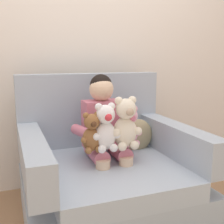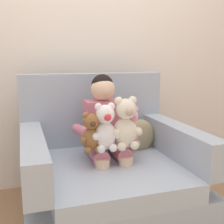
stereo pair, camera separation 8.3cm
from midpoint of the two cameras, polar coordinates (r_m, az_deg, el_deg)
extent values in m
plane|color=#936D4C|center=(2.14, 0.59, -20.58)|extent=(8.00, 8.00, 0.00)
cube|color=silver|center=(2.57, -4.90, 14.85)|extent=(6.00, 0.10, 2.60)
cube|color=#9EADBC|center=(2.07, 0.60, -16.96)|extent=(1.13, 1.04, 0.31)
cube|color=#A6B6C6|center=(1.92, 1.28, -12.26)|extent=(0.85, 0.90, 0.12)
cube|color=#9EADBC|center=(2.30, -2.92, 0.62)|extent=(1.13, 0.14, 0.57)
cube|color=#9EADBC|center=(1.77, -14.20, -8.63)|extent=(0.14, 0.90, 0.23)
cube|color=#9EADBC|center=(2.06, 14.44, -5.80)|extent=(0.14, 0.90, 0.23)
cube|color=#C66B7F|center=(2.04, -0.66, -2.40)|extent=(0.26, 0.16, 0.34)
sphere|color=beige|center=(2.00, -0.67, 4.62)|extent=(0.17, 0.17, 0.17)
sphere|color=black|center=(2.01, -0.76, 5.37)|extent=(0.16, 0.16, 0.16)
cylinder|color=#C66B7F|center=(1.95, -1.78, -8.28)|extent=(0.11, 0.26, 0.11)
cylinder|color=beige|center=(1.89, -0.63, -13.83)|extent=(0.09, 0.09, 0.30)
cylinder|color=#C66B7F|center=(1.99, 2.68, -7.81)|extent=(0.11, 0.26, 0.11)
cylinder|color=beige|center=(1.93, 4.03, -13.19)|extent=(0.09, 0.09, 0.30)
cylinder|color=#C66B7F|center=(1.89, -4.23, -4.11)|extent=(0.13, 0.27, 0.07)
cylinder|color=#C66B7F|center=(1.99, 4.79, -3.38)|extent=(0.13, 0.27, 0.07)
ellipsoid|color=#EAA8BC|center=(1.92, 4.76, -4.32)|extent=(0.12, 0.11, 0.16)
sphere|color=#EAA8BC|center=(1.88, 4.94, -0.78)|extent=(0.11, 0.11, 0.11)
sphere|color=#CC6684|center=(1.84, 5.50, -1.30)|extent=(0.04, 0.04, 0.04)
sphere|color=#EAA8BC|center=(1.86, 3.85, 0.45)|extent=(0.04, 0.04, 0.04)
sphere|color=#EAA8BC|center=(1.87, 3.46, -4.47)|extent=(0.04, 0.04, 0.04)
sphere|color=#EAA8BC|center=(1.88, 4.32, -6.54)|extent=(0.05, 0.05, 0.05)
sphere|color=#EAA8BC|center=(1.89, 5.92, 0.57)|extent=(0.04, 0.04, 0.04)
sphere|color=#EAA8BC|center=(1.91, 6.76, -4.17)|extent=(0.04, 0.04, 0.04)
sphere|color=#EAA8BC|center=(1.91, 6.23, -6.33)|extent=(0.05, 0.05, 0.05)
ellipsoid|color=white|center=(1.82, -0.16, -4.75)|extent=(0.14, 0.12, 0.19)
sphere|color=white|center=(1.78, -0.05, -0.46)|extent=(0.12, 0.12, 0.12)
sphere|color=#DB333D|center=(1.73, 0.50, -1.09)|extent=(0.05, 0.05, 0.05)
sphere|color=white|center=(1.76, -1.41, 1.03)|extent=(0.05, 0.05, 0.05)
sphere|color=white|center=(1.76, -1.90, -4.94)|extent=(0.05, 0.05, 0.05)
sphere|color=white|center=(1.78, -0.84, -7.44)|extent=(0.05, 0.05, 0.05)
sphere|color=white|center=(1.79, 1.18, 1.17)|extent=(0.05, 0.05, 0.05)
sphere|color=white|center=(1.80, 2.23, -4.58)|extent=(0.05, 0.05, 0.05)
sphere|color=white|center=(1.80, 1.56, -7.20)|extent=(0.05, 0.05, 0.05)
ellipsoid|color=silver|center=(1.86, 3.90, -4.07)|extent=(0.16, 0.13, 0.21)
sphere|color=silver|center=(1.82, 4.12, 0.60)|extent=(0.13, 0.13, 0.13)
sphere|color=tan|center=(1.77, 4.84, -0.05)|extent=(0.05, 0.05, 0.05)
sphere|color=silver|center=(1.80, 2.69, 2.23)|extent=(0.05, 0.05, 0.05)
sphere|color=silver|center=(1.80, 2.16, -4.26)|extent=(0.05, 0.05, 0.05)
sphere|color=silver|center=(1.82, 3.30, -6.97)|extent=(0.06, 0.06, 0.06)
sphere|color=silver|center=(1.83, 5.42, 2.35)|extent=(0.05, 0.05, 0.05)
sphere|color=silver|center=(1.85, 6.52, -3.87)|extent=(0.05, 0.05, 0.05)
sphere|color=silver|center=(1.85, 5.82, -6.70)|extent=(0.06, 0.06, 0.06)
ellipsoid|color=brown|center=(1.80, -2.89, -5.44)|extent=(0.12, 0.10, 0.15)
sphere|color=brown|center=(1.77, -2.85, -1.90)|extent=(0.10, 0.10, 0.10)
sphere|color=#4C2D19|center=(1.73, -2.46, -2.45)|extent=(0.04, 0.04, 0.04)
sphere|color=brown|center=(1.75, -3.99, -0.68)|extent=(0.04, 0.04, 0.04)
sphere|color=brown|center=(1.76, -4.40, -5.60)|extent=(0.04, 0.04, 0.04)
sphere|color=brown|center=(1.77, -3.51, -7.67)|extent=(0.04, 0.04, 0.04)
sphere|color=brown|center=(1.77, -1.82, -0.54)|extent=(0.04, 0.04, 0.04)
sphere|color=brown|center=(1.79, -0.92, -5.31)|extent=(0.04, 0.04, 0.04)
sphere|color=brown|center=(1.79, -1.50, -7.48)|extent=(0.04, 0.04, 0.04)
ellipsoid|color=#998C66|center=(2.21, 6.51, -4.81)|extent=(0.27, 0.14, 0.26)
camera|label=1|loc=(0.04, -88.70, 0.25)|focal=45.63mm
camera|label=2|loc=(0.04, 91.30, -0.25)|focal=45.63mm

